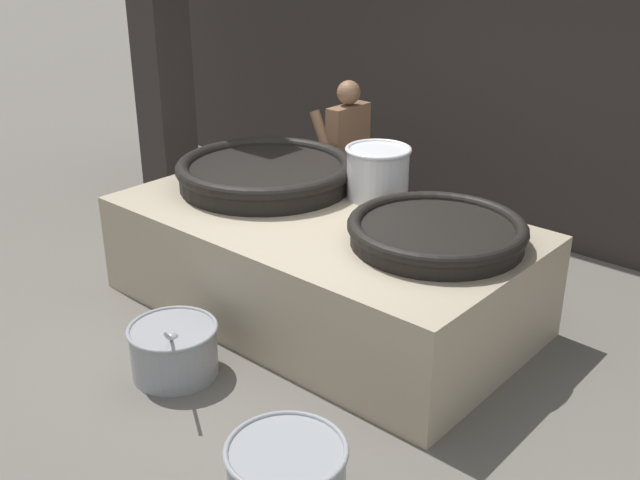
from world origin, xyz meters
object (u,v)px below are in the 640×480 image
giant_wok_far (437,231)px  prep_bowl_meat (287,474)px  stock_pot (378,171)px  giant_wok_near (266,172)px  prep_bowl_vegetables (174,348)px  cook (347,157)px

giant_wok_far → prep_bowl_meat: bearing=-79.4°
giant_wok_far → stock_pot: size_ratio=2.35×
giant_wok_far → giant_wok_near: bearing=177.6°
stock_pot → prep_bowl_vegetables: stock_pot is taller
giant_wok_near → giant_wok_far: bearing=-2.4°
prep_bowl_meat → giant_wok_far: bearing=100.6°
prep_bowl_meat → stock_pot: bearing=117.5°
cook → prep_bowl_vegetables: cook is taller
stock_pot → prep_bowl_meat: 2.90m
stock_pot → prep_bowl_vegetables: (-0.23, -2.03, -0.86)m
cook → prep_bowl_meat: bearing=125.0°
giant_wok_near → prep_bowl_vegetables: (0.67, -1.62, -0.76)m
prep_bowl_meat → prep_bowl_vegetables: bearing=164.2°
giant_wok_far → cook: bearing=147.5°
giant_wok_near → stock_pot: stock_pot is taller
giant_wok_near → prep_bowl_vegetables: size_ratio=2.17×
giant_wok_near → giant_wok_far: (1.81, -0.07, -0.03)m
cook → prep_bowl_vegetables: (0.61, -2.66, -0.66)m
giant_wok_near → cook: cook is taller
prep_bowl_meat → giant_wok_near: bearing=136.9°
giant_wok_far → stock_pot: (-0.91, 0.49, 0.13)m
cook → prep_bowl_vegetables: bearing=103.4°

